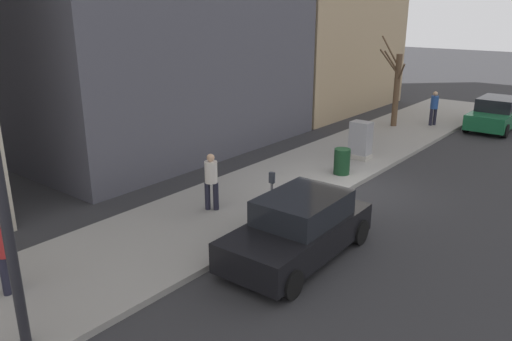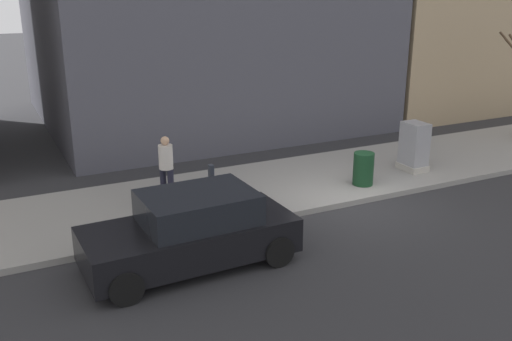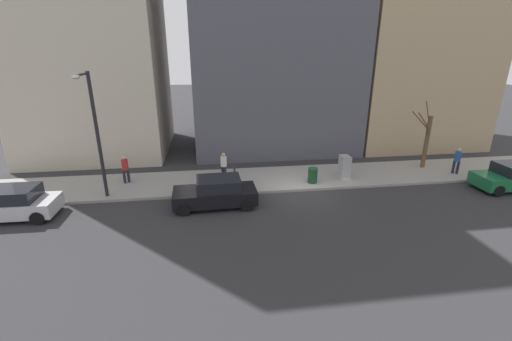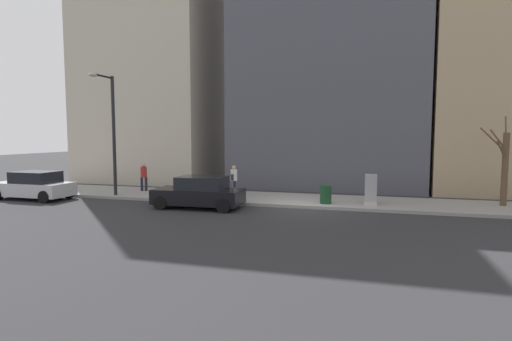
{
  "view_description": "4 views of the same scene",
  "coord_description": "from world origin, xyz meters",
  "views": [
    {
      "loc": [
        -7.09,
        13.78,
        5.69
      ],
      "look_at": [
        0.9,
        3.81,
        1.49
      ],
      "focal_mm": 35.0,
      "sensor_mm": 36.0,
      "label": 1
    },
    {
      "loc": [
        -11.04,
        8.25,
        5.43
      ],
      "look_at": [
        0.7,
        2.43,
        1.1
      ],
      "focal_mm": 40.0,
      "sensor_mm": 36.0,
      "label": 2
    },
    {
      "loc": [
        -17.3,
        4.96,
        7.74
      ],
      "look_at": [
        -0.16,
        2.58,
        1.46
      ],
      "focal_mm": 24.0,
      "sensor_mm": 36.0,
      "label": 3
    },
    {
      "loc": [
        -18.48,
        -2.89,
        3.44
      ],
      "look_at": [
        1.93,
        2.87,
        1.58
      ],
      "focal_mm": 28.0,
      "sensor_mm": 36.0,
      "label": 4
    }
  ],
  "objects": [
    {
      "name": "sidewalk",
      "position": [
        2.0,
        0.0,
        0.07
      ],
      "size": [
        4.0,
        36.0,
        0.15
      ],
      "primitive_type": "cube",
      "color": "gray",
      "rests_on": "ground"
    },
    {
      "name": "pedestrian_midblock",
      "position": [
        2.2,
        4.21,
        1.09
      ],
      "size": [
        0.36,
        0.36,
        1.66
      ],
      "rotation": [
        0.0,
        0.0,
        0.59
      ],
      "color": "#1E1E2D",
      "rests_on": "sidewalk"
    },
    {
      "name": "parked_car_black",
      "position": [
        -1.18,
        4.79,
        0.74
      ],
      "size": [
        2.02,
        4.25,
        1.52
      ],
      "rotation": [
        0.0,
        0.0,
        0.03
      ],
      "color": "black",
      "rests_on": "ground"
    },
    {
      "name": "trash_bin",
      "position": [
        0.9,
        -0.94,
        0.6
      ],
      "size": [
        0.56,
        0.56,
        0.9
      ],
      "primitive_type": "cylinder",
      "color": "#14381E",
      "rests_on": "sidewalk"
    },
    {
      "name": "ground_plane",
      "position": [
        0.0,
        0.0,
        0.0
      ],
      "size": [
        120.0,
        120.0,
        0.0
      ],
      "primitive_type": "plane",
      "color": "#2B2B2D"
    },
    {
      "name": "parking_meter",
      "position": [
        0.45,
        3.7,
        0.98
      ],
      "size": [
        0.14,
        0.1,
        1.35
      ],
      "color": "slate",
      "rests_on": "sidewalk"
    },
    {
      "name": "utility_box",
      "position": [
        1.3,
        -3.04,
        0.85
      ],
      "size": [
        0.83,
        0.61,
        1.43
      ],
      "color": "#A8A399",
      "rests_on": "sidewalk"
    }
  ]
}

